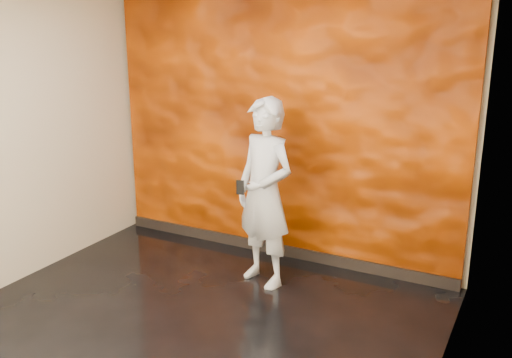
# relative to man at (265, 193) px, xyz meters

# --- Properties ---
(room) EXTENTS (4.02, 4.02, 2.81)m
(room) POSITION_rel_man_xyz_m (-0.19, -1.26, 0.49)
(room) COLOR black
(room) RESTS_ON ground
(feature_wall) EXTENTS (3.90, 0.06, 2.75)m
(feature_wall) POSITION_rel_man_xyz_m (-0.19, 0.70, 0.47)
(feature_wall) COLOR #D64D00
(feature_wall) RESTS_ON ground
(baseboard) EXTENTS (3.90, 0.04, 0.12)m
(baseboard) POSITION_rel_man_xyz_m (-0.19, 0.66, -0.85)
(baseboard) COLOR black
(baseboard) RESTS_ON ground
(man) EXTENTS (0.77, 0.63, 1.83)m
(man) POSITION_rel_man_xyz_m (0.00, 0.00, 0.00)
(man) COLOR #ACB2BE
(man) RESTS_ON ground
(phone) EXTENTS (0.07, 0.03, 0.14)m
(phone) POSITION_rel_man_xyz_m (-0.11, -0.27, 0.11)
(phone) COLOR black
(phone) RESTS_ON man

